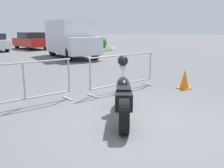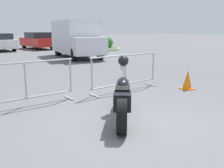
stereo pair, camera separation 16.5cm
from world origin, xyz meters
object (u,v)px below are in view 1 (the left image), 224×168
motorcycle (123,96)px  crowd_barrier_near (24,84)px  crowd_barrier_far (123,72)px  pedestrian (54,42)px  parked_car_red (31,41)px  traffic_cone (185,80)px  delivery_van (71,38)px

motorcycle → crowd_barrier_near: bearing=73.4°
crowd_barrier_far → pedestrian: bearing=78.6°
crowd_barrier_far → parked_car_red: parked_car_red is taller
pedestrian → motorcycle: bearing=148.1°
crowd_barrier_near → traffic_cone: crowd_barrier_near is taller
motorcycle → parked_car_red: size_ratio=0.41×
delivery_van → traffic_cone: delivery_van is taller
motorcycle → crowd_barrier_far: motorcycle is taller
crowd_barrier_near → parked_car_red: 17.63m
motorcycle → parked_car_red: parked_car_red is taller
crowd_barrier_far → parked_car_red: 16.99m
crowd_barrier_near → parked_car_red: bearing=72.4°
delivery_van → pedestrian: size_ratio=3.06×
crowd_barrier_far → delivery_van: bearing=73.9°
traffic_cone → delivery_van: bearing=84.8°
crowd_barrier_far → traffic_cone: (1.67, -0.93, -0.27)m
motorcycle → crowd_barrier_near: size_ratio=0.76×
traffic_cone → crowd_barrier_near: bearing=168.5°
crowd_barrier_near → parked_car_red: (5.34, 16.81, 0.19)m
motorcycle → crowd_barrier_near: motorcycle is taller
motorcycle → delivery_van: 11.51m
motorcycle → parked_car_red: bearing=24.4°
parked_car_red → traffic_cone: parked_car_red is taller
traffic_cone → motorcycle: bearing=-162.6°
crowd_barrier_far → delivery_van: 9.25m
delivery_van → motorcycle: bearing=-14.4°
crowd_barrier_near → delivery_van: size_ratio=0.47×
delivery_van → pedestrian: (-0.37, 1.93, -0.32)m
pedestrian → traffic_cone: size_ratio=2.86×
motorcycle → crowd_barrier_near: (-1.44, 1.90, 0.09)m
delivery_van → crowd_barrier_far: bearing=-10.2°
motorcycle → pedestrian: (3.63, 12.69, 0.45)m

